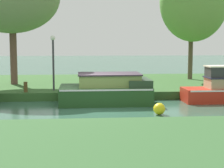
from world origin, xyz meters
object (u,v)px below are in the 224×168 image
(lamp_post, at_px, (53,56))
(willow_tree_right, at_px, (194,2))
(mooring_post_near, at_px, (26,87))
(channel_buoy, at_px, (159,109))
(forest_cruiser, at_px, (108,90))

(lamp_post, bearing_deg, willow_tree_right, 27.92)
(willow_tree_right, xyz_separation_m, lamp_post, (-8.51, -4.51, -3.20))
(mooring_post_near, bearing_deg, lamp_post, 23.70)
(willow_tree_right, bearing_deg, mooring_post_near, -152.63)
(willow_tree_right, relative_size, lamp_post, 2.71)
(willow_tree_right, relative_size, channel_buoy, 16.01)
(willow_tree_right, bearing_deg, channel_buoy, -114.08)
(lamp_post, distance_m, mooring_post_near, 2.07)
(forest_cruiser, xyz_separation_m, willow_tree_right, (5.90, 6.29, 4.72))
(forest_cruiser, relative_size, channel_buoy, 8.89)
(willow_tree_right, distance_m, lamp_post, 10.15)
(forest_cruiser, height_order, willow_tree_right, willow_tree_right)
(lamp_post, distance_m, channel_buoy, 6.69)
(mooring_post_near, bearing_deg, willow_tree_right, 27.37)
(mooring_post_near, distance_m, channel_buoy, 7.05)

